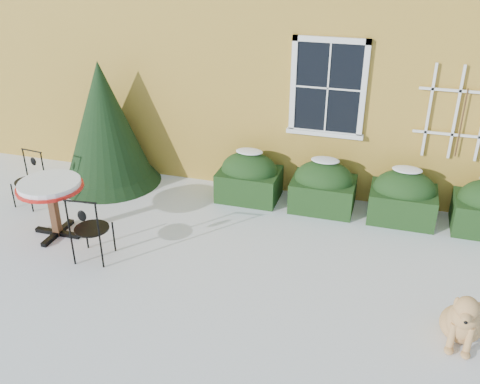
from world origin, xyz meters
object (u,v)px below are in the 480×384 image
(evergreen_shrub, at_px, (106,136))
(dog, at_px, (463,321))
(bistro_table, at_px, (50,191))
(patio_chair_near, at_px, (90,228))
(patio_chair_far, at_px, (30,179))

(evergreen_shrub, relative_size, dog, 2.69)
(bistro_table, xyz_separation_m, dog, (5.86, -0.74, -0.46))
(evergreen_shrub, bearing_deg, bistro_table, -85.31)
(bistro_table, bearing_deg, dog, -7.19)
(patio_chair_near, bearing_deg, bistro_table, -32.11)
(patio_chair_far, relative_size, dog, 1.12)
(patio_chair_near, bearing_deg, dog, 170.26)
(bistro_table, distance_m, patio_chair_far, 1.31)
(evergreen_shrub, height_order, bistro_table, evergreen_shrub)
(dog, bearing_deg, patio_chair_near, -177.17)
(dog, bearing_deg, patio_chair_far, 173.80)
(patio_chair_far, bearing_deg, evergreen_shrub, 61.17)
(patio_chair_near, distance_m, patio_chair_far, 2.27)
(patio_chair_near, distance_m, dog, 4.98)
(evergreen_shrub, distance_m, bistro_table, 1.99)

